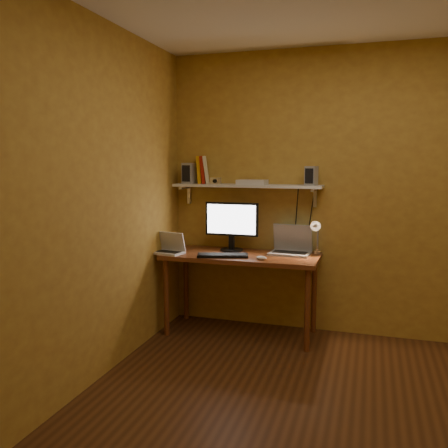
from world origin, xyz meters
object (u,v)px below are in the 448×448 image
(monitor, at_px, (232,224))
(router, at_px, (252,182))
(netbook, at_px, (170,247))
(desk_lamp, at_px, (317,233))
(speaker_right, at_px, (311,176))
(speaker_left, at_px, (189,173))
(laptop, at_px, (291,246))
(desk, at_px, (241,263))
(mouse, at_px, (261,258))
(shelf_camera, at_px, (216,181))
(wall_shelf, at_px, (247,186))
(keyboard, at_px, (223,255))

(monitor, height_order, router, router)
(netbook, relative_size, desk_lamp, 0.78)
(netbook, xyz_separation_m, speaker_right, (1.23, 0.35, 0.66))
(speaker_left, bearing_deg, laptop, 10.51)
(laptop, relative_size, netbook, 1.28)
(netbook, bearing_deg, desk_lamp, 22.53)
(router, bearing_deg, netbook, -152.96)
(desk, xyz_separation_m, router, (0.05, 0.19, 0.73))
(mouse, xyz_separation_m, desk_lamp, (0.43, 0.32, 0.19))
(speaker_right, height_order, shelf_camera, speaker_right)
(netbook, bearing_deg, monitor, 39.79)
(desk, xyz_separation_m, desk_lamp, (0.66, 0.13, 0.29))
(monitor, relative_size, laptop, 1.35)
(netbook, bearing_deg, laptop, 26.60)
(desk, bearing_deg, netbook, -165.92)
(desk, xyz_separation_m, laptop, (0.43, 0.16, 0.16))
(monitor, xyz_separation_m, router, (0.18, 0.06, 0.39))
(speaker_left, bearing_deg, desk_lamp, 9.49)
(netbook, bearing_deg, desk, 24.20)
(wall_shelf, relative_size, router, 5.22)
(wall_shelf, bearing_deg, keyboard, -109.13)
(router, bearing_deg, monitor, -161.04)
(wall_shelf, bearing_deg, netbook, -150.88)
(wall_shelf, bearing_deg, speaker_left, -179.88)
(netbook, height_order, keyboard, netbook)
(wall_shelf, relative_size, speaker_left, 7.08)
(wall_shelf, height_order, monitor, wall_shelf)
(desk_lamp, relative_size, router, 1.40)
(shelf_camera, xyz_separation_m, router, (0.34, 0.07, -0.01))
(mouse, bearing_deg, laptop, 55.16)
(mouse, xyz_separation_m, shelf_camera, (-0.52, 0.31, 0.64))
(mouse, distance_m, speaker_left, 1.14)
(wall_shelf, bearing_deg, router, -3.41)
(desk, height_order, mouse, mouse)
(mouse, bearing_deg, shelf_camera, 143.64)
(desk_lamp, xyz_separation_m, shelf_camera, (-0.94, -0.00, 0.45))
(wall_shelf, height_order, speaker_left, speaker_left)
(wall_shelf, height_order, router, router)
(netbook, bearing_deg, wall_shelf, 39.23)
(desk, distance_m, desk_lamp, 0.73)
(wall_shelf, xyz_separation_m, keyboard, (-0.12, -0.36, -0.60))
(desk, height_order, speaker_left, speaker_left)
(wall_shelf, height_order, netbook, wall_shelf)
(mouse, height_order, desk_lamp, desk_lamp)
(monitor, bearing_deg, desk_lamp, -0.40)
(keyboard, xyz_separation_m, router, (0.18, 0.35, 0.64))
(desk, relative_size, laptop, 3.75)
(laptop, distance_m, speaker_right, 0.66)
(laptop, height_order, speaker_left, speaker_left)
(mouse, bearing_deg, keyboard, 170.51)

